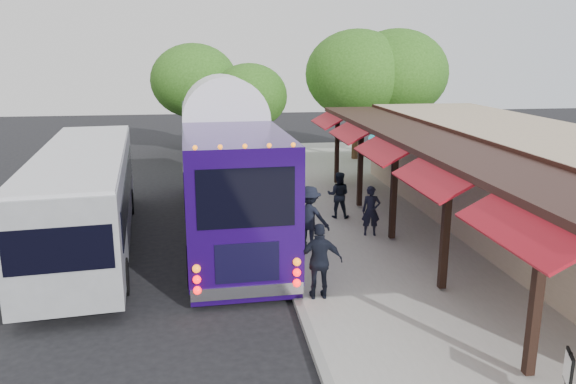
{
  "coord_description": "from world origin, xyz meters",
  "views": [
    {
      "loc": [
        -2.0,
        -12.64,
        6.08
      ],
      "look_at": [
        0.42,
        4.29,
        1.8
      ],
      "focal_mm": 35.0,
      "sensor_mm": 36.0,
      "label": 1
    }
  ],
  "objects_px": {
    "ped_b": "(338,195)",
    "city_bus": "(86,194)",
    "sign_board": "(568,371)",
    "ped_d": "(309,218)",
    "coach_bus": "(225,165)",
    "ped_a": "(371,211)",
    "ped_c": "(320,261)"
  },
  "relations": [
    {
      "from": "ped_b",
      "to": "city_bus",
      "type": "bearing_deg",
      "value": 27.62
    },
    {
      "from": "sign_board",
      "to": "ped_d",
      "type": "bearing_deg",
      "value": 130.89
    },
    {
      "from": "coach_bus",
      "to": "sign_board",
      "type": "bearing_deg",
      "value": -67.53
    },
    {
      "from": "city_bus",
      "to": "ped_b",
      "type": "height_order",
      "value": "city_bus"
    },
    {
      "from": "coach_bus",
      "to": "ped_d",
      "type": "xyz_separation_m",
      "value": [
        2.43,
        -2.88,
        -1.14
      ]
    },
    {
      "from": "coach_bus",
      "to": "ped_a",
      "type": "relative_size",
      "value": 8.03
    },
    {
      "from": "sign_board",
      "to": "ped_c",
      "type": "bearing_deg",
      "value": 145.39
    },
    {
      "from": "ped_a",
      "to": "ped_c",
      "type": "height_order",
      "value": "ped_c"
    },
    {
      "from": "coach_bus",
      "to": "city_bus",
      "type": "distance_m",
      "value": 4.66
    },
    {
      "from": "ped_a",
      "to": "ped_b",
      "type": "bearing_deg",
      "value": 115.68
    },
    {
      "from": "ped_a",
      "to": "ped_d",
      "type": "distance_m",
      "value": 2.47
    },
    {
      "from": "city_bus",
      "to": "sign_board",
      "type": "height_order",
      "value": "city_bus"
    },
    {
      "from": "ped_b",
      "to": "sign_board",
      "type": "xyz_separation_m",
      "value": [
        1.21,
        -11.76,
        -0.13
      ]
    },
    {
      "from": "city_bus",
      "to": "sign_board",
      "type": "relative_size",
      "value": 11.12
    },
    {
      "from": "ped_b",
      "to": "ped_c",
      "type": "xyz_separation_m",
      "value": [
        -2.04,
        -6.75,
        0.1
      ]
    },
    {
      "from": "city_bus",
      "to": "coach_bus",
      "type": "bearing_deg",
      "value": 10.41
    },
    {
      "from": "ped_c",
      "to": "ped_d",
      "type": "bearing_deg",
      "value": -93.33
    },
    {
      "from": "ped_b",
      "to": "ped_d",
      "type": "bearing_deg",
      "value": 79.46
    },
    {
      "from": "ped_b",
      "to": "ped_c",
      "type": "relative_size",
      "value": 0.89
    },
    {
      "from": "coach_bus",
      "to": "city_bus",
      "type": "height_order",
      "value": "coach_bus"
    },
    {
      "from": "coach_bus",
      "to": "sign_board",
      "type": "distance_m",
      "value": 12.71
    },
    {
      "from": "ped_c",
      "to": "sign_board",
      "type": "xyz_separation_m",
      "value": [
        3.25,
        -5.01,
        -0.23
      ]
    },
    {
      "from": "coach_bus",
      "to": "ped_c",
      "type": "xyz_separation_m",
      "value": [
        2.05,
        -6.46,
        -1.17
      ]
    },
    {
      "from": "ped_d",
      "to": "sign_board",
      "type": "bearing_deg",
      "value": 137.05
    },
    {
      "from": "city_bus",
      "to": "ped_a",
      "type": "height_order",
      "value": "city_bus"
    },
    {
      "from": "ped_b",
      "to": "ped_c",
      "type": "distance_m",
      "value": 7.05
    },
    {
      "from": "ped_a",
      "to": "sign_board",
      "type": "height_order",
      "value": "ped_a"
    },
    {
      "from": "ped_b",
      "to": "ped_d",
      "type": "xyz_separation_m",
      "value": [
        -1.66,
        -3.17,
        0.14
      ]
    },
    {
      "from": "ped_b",
      "to": "ped_c",
      "type": "bearing_deg",
      "value": 90.23
    },
    {
      "from": "ped_a",
      "to": "ped_d",
      "type": "relative_size",
      "value": 0.84
    },
    {
      "from": "coach_bus",
      "to": "ped_b",
      "type": "bearing_deg",
      "value": 1.72
    },
    {
      "from": "city_bus",
      "to": "ped_d",
      "type": "bearing_deg",
      "value": -18.86
    }
  ]
}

